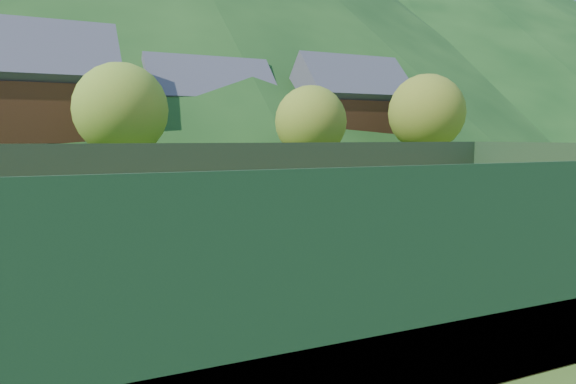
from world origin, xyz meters
name	(u,v)px	position (x,y,z in m)	size (l,w,h in m)	color
ground	(302,228)	(0.00, 0.00, 0.00)	(400.00, 400.00, 0.00)	#33531A
clay_court	(302,228)	(0.00, 0.00, 0.01)	(40.00, 24.00, 0.02)	#BF531F
mountain_far_right	(345,15)	(90.00, 150.00, 47.50)	(260.00, 260.00, 95.00)	black
coach	(228,219)	(-3.76, -2.88, 1.02)	(0.73, 0.48, 1.99)	#1926A3
student_a	(307,203)	(0.80, 1.15, 0.76)	(0.72, 0.56, 1.48)	orange
student_b	(372,193)	(4.75, 2.52, 0.82)	(0.94, 0.39, 1.61)	#D24D12
student_c	(385,196)	(5.51, 2.63, 0.66)	(0.63, 0.41, 1.29)	orange
student_d	(447,190)	(8.92, 2.31, 0.79)	(1.00, 0.57, 1.55)	orange
tennis_ball_1	(41,255)	(-8.72, -1.19, 0.05)	(0.07, 0.07, 0.07)	#BDE225
tennis_ball_2	(424,299)	(-1.46, -8.74, 0.05)	(0.07, 0.07, 0.07)	#BDE225
tennis_ball_3	(471,272)	(0.99, -7.52, 0.05)	(0.07, 0.07, 0.07)	#BDE225
tennis_ball_4	(410,238)	(2.26, -3.47, 0.05)	(0.07, 0.07, 0.07)	#BDE225
tennis_ball_5	(262,244)	(-2.49, -2.28, 0.05)	(0.07, 0.07, 0.07)	#BDE225
tennis_ball_6	(376,254)	(-0.03, -4.91, 0.05)	(0.07, 0.07, 0.07)	#BDE225
tennis_ball_7	(58,298)	(-8.31, -5.58, 0.05)	(0.07, 0.07, 0.07)	#BDE225
tennis_ball_8	(427,221)	(5.09, -0.88, 0.05)	(0.07, 0.07, 0.07)	#BDE225
tennis_ball_9	(344,261)	(-1.29, -5.24, 0.05)	(0.07, 0.07, 0.07)	#BDE225
tennis_ball_10	(211,315)	(-5.70, -7.88, 0.05)	(0.07, 0.07, 0.07)	#BDE225
tennis_ball_11	(116,269)	(-6.97, -3.64, 0.05)	(0.07, 0.07, 0.07)	#BDE225
tennis_ball_12	(190,337)	(-6.31, -8.77, 0.05)	(0.07, 0.07, 0.07)	#BDE225
tennis_ball_13	(431,229)	(3.97, -2.44, 0.05)	(0.07, 0.07, 0.07)	#BDE225
tennis_ball_14	(4,304)	(-9.28, -5.56, 0.05)	(0.07, 0.07, 0.07)	#BDE225
tennis_ball_15	(311,264)	(-2.27, -5.23, 0.05)	(0.07, 0.07, 0.07)	#BDE225
tennis_ball_16	(385,242)	(1.15, -3.65, 0.05)	(0.07, 0.07, 0.07)	#BDE225
tennis_ball_17	(393,223)	(3.51, -0.80, 0.05)	(0.07, 0.07, 0.07)	#BDE225
tennis_ball_18	(450,225)	(5.32, -1.96, 0.05)	(0.07, 0.07, 0.07)	#BDE225
tennis_ball_19	(178,257)	(-5.27, -2.99, 0.05)	(0.07, 0.07, 0.07)	#BDE225
tennis_ball_20	(163,295)	(-6.28, -6.26, 0.05)	(0.07, 0.07, 0.07)	#BDE225
tennis_ball_21	(412,254)	(0.84, -5.39, 0.05)	(0.07, 0.07, 0.07)	#BDE225
tennis_ball_22	(337,242)	(-0.26, -3.06, 0.05)	(0.07, 0.07, 0.07)	#BDE225
tennis_ball_23	(385,231)	(2.25, -2.05, 0.05)	(0.07, 0.07, 0.07)	#BDE225
tennis_ball_24	(365,321)	(-3.27, -9.34, 0.05)	(0.07, 0.07, 0.07)	#BDE225
tennis_ball_25	(391,263)	(-0.31, -6.00, 0.05)	(0.07, 0.07, 0.07)	#BDE225
court_lines	(302,227)	(0.00, 0.00, 0.02)	(23.83, 11.03, 0.00)	white
tennis_net	(302,214)	(0.00, 0.00, 0.52)	(0.10, 12.07, 1.10)	black
perimeter_fence	(302,194)	(0.00, 0.00, 1.27)	(40.40, 24.24, 3.00)	black
ball_hopper	(84,254)	(-7.73, -4.89, 0.77)	(0.57, 0.57, 1.00)	black
chalet_left	(29,109)	(-10.00, 30.00, 5.65)	(13.80, 9.93, 12.92)	beige
chalet_mid	(208,121)	(6.00, 34.00, 4.99)	(12.65, 8.82, 11.45)	beige
chalet_right	(348,119)	(20.00, 30.00, 5.26)	(11.50, 8.82, 11.91)	beige
tree_b	(121,110)	(-4.00, 20.00, 5.19)	(6.40, 6.40, 8.40)	#3D2718
tree_c	(311,122)	(10.00, 19.00, 4.54)	(5.60, 5.60, 7.35)	#422A1A
tree_d	(426,113)	(22.00, 20.00, 5.52)	(6.80, 6.80, 8.93)	#3E2819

